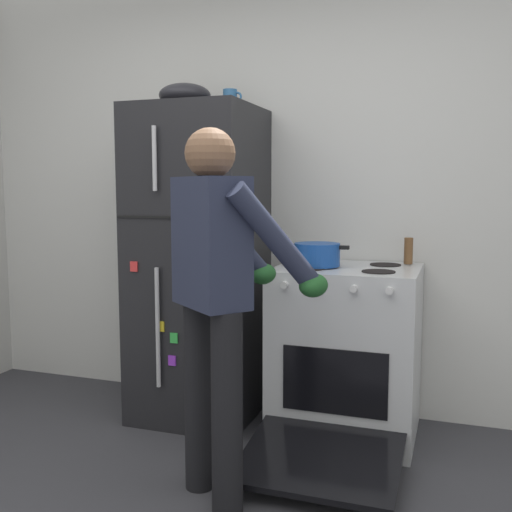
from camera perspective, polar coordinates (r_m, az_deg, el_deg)
kitchen_wall_back at (r=3.67m, az=3.28°, el=6.50°), size 6.00×0.10×2.70m
refrigerator at (r=3.49m, az=-5.50°, el=-0.78°), size 0.68×0.72×1.82m
stove_range at (r=3.30m, az=8.68°, el=-9.27°), size 0.76×1.23×0.94m
person_cook at (r=2.49m, az=-3.61°, el=-2.63°), size 0.67×0.71×1.60m
red_pot at (r=3.20m, az=5.93°, el=0.15°), size 0.35×0.25×0.12m
coffee_mug at (r=3.48m, az=-2.48°, el=15.03°), size 0.11×0.08×0.10m
pepper_mill at (r=3.38m, az=14.53°, el=0.49°), size 0.05×0.05×0.15m
mixing_bowl at (r=3.54m, az=-6.89°, el=15.16°), size 0.30×0.30×0.13m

